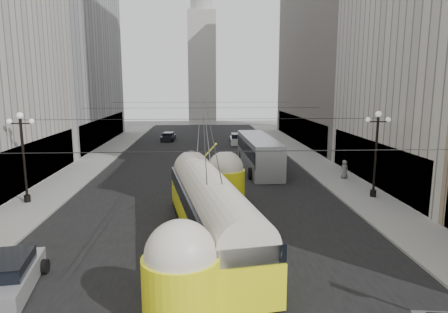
{
  "coord_description": "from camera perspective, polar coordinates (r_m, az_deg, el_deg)",
  "views": [
    {
      "loc": [
        -0.11,
        -10.15,
        8.35
      ],
      "look_at": [
        1.19,
        13.54,
        4.1
      ],
      "focal_mm": 32.0,
      "sensor_mm": 36.0,
      "label": 1
    }
  ],
  "objects": [
    {
      "name": "sedan_white_far",
      "position": [
        57.11,
        1.95,
        2.45
      ],
      "size": [
        2.2,
        4.97,
        1.55
      ],
      "color": "silver",
      "rests_on": "ground"
    },
    {
      "name": "city_bus",
      "position": [
        40.04,
        4.94,
        0.68
      ],
      "size": [
        3.03,
        12.88,
        3.26
      ],
      "color": "#ACAEB1",
      "rests_on": "ground"
    },
    {
      "name": "rail_left",
      "position": [
        43.47,
        -3.94,
        -0.95
      ],
      "size": [
        0.12,
        85.0,
        0.04
      ],
      "primitive_type": "cube",
      "color": "gray",
      "rests_on": "ground"
    },
    {
      "name": "rail_right",
      "position": [
        43.47,
        -1.96,
        -0.93
      ],
      "size": [
        0.12,
        85.0,
        0.04
      ],
      "primitive_type": "cube",
      "color": "gray",
      "rests_on": "ground"
    },
    {
      "name": "road",
      "position": [
        43.46,
        -2.95,
        -0.94
      ],
      "size": [
        20.0,
        85.0,
        0.02
      ],
      "primitive_type": "cube",
      "color": "black",
      "rests_on": "ground"
    },
    {
      "name": "sedan_silver",
      "position": [
        19.1,
        -28.53,
        -14.86
      ],
      "size": [
        2.61,
        4.92,
        1.48
      ],
      "color": "#9C9B9F",
      "rests_on": "ground"
    },
    {
      "name": "sidewalk_right",
      "position": [
        48.43,
        11.38,
        0.11
      ],
      "size": [
        4.0,
        72.0,
        0.15
      ],
      "primitive_type": "cube",
      "color": "gray",
      "rests_on": "ground"
    },
    {
      "name": "streetcar",
      "position": [
        21.37,
        -1.9,
        -7.5
      ],
      "size": [
        5.19,
        17.27,
        3.83
      ],
      "color": "#FFFE16",
      "rests_on": "ground"
    },
    {
      "name": "pedestrian_sidewalk_right",
      "position": [
        37.14,
        16.82,
        -1.75
      ],
      "size": [
        0.91,
        0.68,
        1.65
      ],
      "primitive_type": "imported",
      "rotation": [
        0.0,
        0.0,
        3.4
      ],
      "color": "slate",
      "rests_on": "sidewalk_right"
    },
    {
      "name": "catenary",
      "position": [
        41.72,
        -2.85,
        6.75
      ],
      "size": [
        25.0,
        72.0,
        0.23
      ],
      "color": "black",
      "rests_on": "ground"
    },
    {
      "name": "pedestrian_crossing_b",
      "position": [
        15.45,
        -2.42,
        -19.25
      ],
      "size": [
        0.68,
        0.82,
        1.54
      ],
      "primitive_type": "imported",
      "rotation": [
        0.0,
        0.0,
        -1.43
      ],
      "color": "beige",
      "rests_on": "ground"
    },
    {
      "name": "sidewalk_left",
      "position": [
        48.37,
        -17.33,
        -0.16
      ],
      "size": [
        4.0,
        72.0,
        0.15
      ],
      "primitive_type": "cube",
      "color": "gray",
      "rests_on": "ground"
    },
    {
      "name": "lamppost_right_mid",
      "position": [
        31.23,
        20.91,
        1.0
      ],
      "size": [
        1.86,
        0.44,
        6.37
      ],
      "color": "black",
      "rests_on": "sidewalk_right"
    },
    {
      "name": "building_right_far",
      "position": [
        62.04,
        16.54,
        17.12
      ],
      "size": [
        12.6,
        32.6,
        32.6
      ],
      "color": "#514C47",
      "rests_on": "ground"
    },
    {
      "name": "building_left_far",
      "position": [
        61.74,
        -22.73,
        14.93
      ],
      "size": [
        12.6,
        28.6,
        28.6
      ],
      "color": "#999999",
      "rests_on": "ground"
    },
    {
      "name": "sedan_dark_far",
      "position": [
        61.4,
        -7.94,
        2.78
      ],
      "size": [
        2.07,
        4.2,
        1.28
      ],
      "color": "black",
      "rests_on": "ground"
    },
    {
      "name": "lamppost_left_mid",
      "position": [
        31.14,
        -26.76,
        0.55
      ],
      "size": [
        1.86,
        0.44,
        6.37
      ],
      "color": "black",
      "rests_on": "sidewalk_left"
    },
    {
      "name": "distant_tower",
      "position": [
        90.39,
        -3.17,
        14.34
      ],
      "size": [
        6.0,
        6.0,
        31.36
      ],
      "color": "#B2AFA8",
      "rests_on": "ground"
    }
  ]
}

